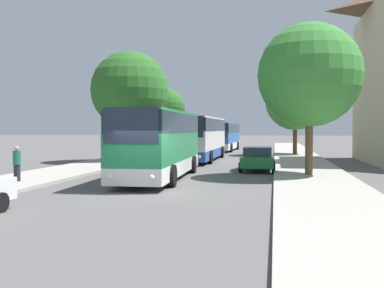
{
  "coord_description": "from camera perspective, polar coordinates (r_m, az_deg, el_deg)",
  "views": [
    {
      "loc": [
        5.03,
        -17.18,
        2.58
      ],
      "look_at": [
        -0.74,
        14.09,
        1.48
      ],
      "focal_mm": 42.0,
      "sensor_mm": 36.0,
      "label": 1
    }
  ],
  "objects": [
    {
      "name": "bus_rear",
      "position": [
        52.08,
        3.98,
        1.02
      ],
      "size": [
        3.09,
        11.36,
        3.2
      ],
      "rotation": [
        0.0,
        0.0,
        -0.03
      ],
      "color": "silver",
      "rests_on": "ground_plane"
    },
    {
      "name": "tree_left_far",
      "position": [
        46.33,
        -3.39,
        4.53
      ],
      "size": [
        4.04,
        4.04,
        6.54
      ],
      "color": "#513D23",
      "rests_on": "sidewalk_left"
    },
    {
      "name": "tree_right_near",
      "position": [
        24.71,
        14.72,
        8.46
      ],
      "size": [
        5.48,
        5.48,
        8.0
      ],
      "color": "brown",
      "rests_on": "sidewalk_right"
    },
    {
      "name": "ground_plane",
      "position": [
        18.08,
        -5.84,
        -6.24
      ],
      "size": [
        300.0,
        300.0,
        0.0
      ],
      "primitive_type": "plane",
      "color": "#565454",
      "rests_on": "ground"
    },
    {
      "name": "tree_right_mid",
      "position": [
        44.04,
        12.98,
        5.44
      ],
      "size": [
        5.73,
        5.73,
        8.0
      ],
      "color": "#513D23",
      "rests_on": "sidewalk_right"
    },
    {
      "name": "sidewalk_right",
      "position": [
        17.47,
        16.93,
        -6.36
      ],
      "size": [
        4.0,
        120.0,
        0.15
      ],
      "primitive_type": "cube",
      "color": "#A39E93",
      "rests_on": "ground_plane"
    },
    {
      "name": "pedestrian_waiting_near",
      "position": [
        22.23,
        -21.34,
        -2.34
      ],
      "size": [
        0.36,
        0.36,
        1.62
      ],
      "rotation": [
        0.0,
        0.0,
        1.97
      ],
      "color": "#23232D",
      "rests_on": "sidewalk_left"
    },
    {
      "name": "bus_front",
      "position": [
        23.08,
        -4.09,
        0.14
      ],
      "size": [
        3.04,
        10.92,
        3.45
      ],
      "rotation": [
        0.0,
        0.0,
        0.04
      ],
      "color": "silver",
      "rests_on": "ground_plane"
    },
    {
      "name": "parked_car_right_near",
      "position": [
        27.71,
        8.33,
        -1.81
      ],
      "size": [
        2.13,
        4.38,
        1.46
      ],
      "rotation": [
        0.0,
        0.0,
        3.15
      ],
      "color": "#236B38",
      "rests_on": "ground_plane"
    },
    {
      "name": "bus_middle",
      "position": [
        36.26,
        1.12,
        0.82
      ],
      "size": [
        2.89,
        12.06,
        3.46
      ],
      "rotation": [
        0.0,
        0.0,
        -0.0
      ],
      "color": "#2D519E",
      "rests_on": "ground_plane"
    },
    {
      "name": "tree_left_near",
      "position": [
        35.23,
        -7.91,
        6.77
      ],
      "size": [
        6.01,
        6.01,
        8.4
      ],
      "color": "#513D23",
      "rests_on": "sidewalk_left"
    }
  ]
}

